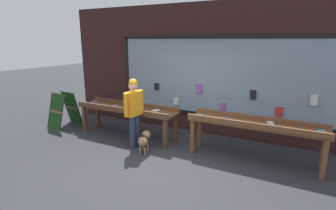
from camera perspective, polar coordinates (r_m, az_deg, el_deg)
ground_plane at (r=5.56m, az=-1.64°, el=-13.05°), size 40.00×40.00×0.00m
shopfront_facade at (r=7.15m, az=8.26°, el=7.35°), size 8.52×0.29×3.48m
display_table_left at (r=7.04m, az=-8.87°, el=-1.22°), size 2.82×0.73×0.87m
display_table_right at (r=5.80m, az=18.36°, el=-4.60°), size 2.82×0.65×0.93m
person_browsing at (r=6.20m, az=-7.44°, el=-0.66°), size 0.25×0.66×1.67m
small_dog at (r=6.11m, az=-5.21°, el=-7.48°), size 0.35×0.60×0.45m
sandwich_board_sign at (r=8.35m, az=-21.67°, el=-0.92°), size 0.67×0.90×1.02m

